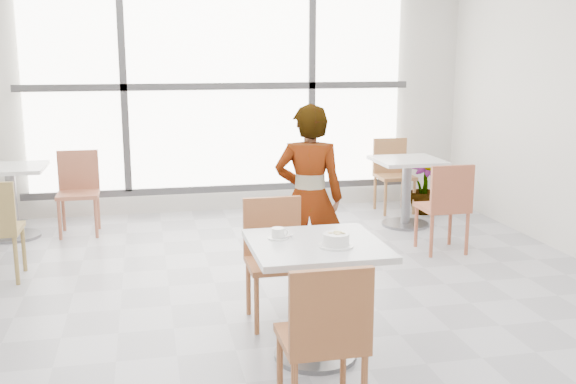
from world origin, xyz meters
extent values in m
plane|color=#9E9EA5|center=(0.00, 0.00, 0.00)|extent=(7.00, 7.00, 0.00)
plane|color=silver|center=(0.00, 3.50, 1.50)|extent=(6.00, 0.00, 6.00)
cube|color=white|center=(0.00, 3.44, 1.50)|extent=(4.40, 0.04, 2.40)
cube|color=#3F3F42|center=(0.00, 3.41, 1.50)|extent=(4.60, 0.05, 0.08)
cube|color=#3F3F42|center=(-1.10, 3.41, 1.50)|extent=(0.08, 0.05, 2.40)
cube|color=#3F3F42|center=(1.10, 3.41, 1.50)|extent=(0.08, 0.05, 2.40)
cube|color=#3F3F42|center=(0.00, 3.41, 0.28)|extent=(4.60, 0.05, 0.08)
cube|color=silver|center=(0.10, -0.63, 0.73)|extent=(0.80, 0.80, 0.04)
cylinder|color=slate|center=(0.10, -0.63, 0.35)|extent=(0.10, 0.10, 0.71)
cylinder|color=slate|center=(0.10, -0.63, 0.01)|extent=(0.52, 0.52, 0.03)
cube|color=#9D5B33|center=(-0.04, -1.30, 0.43)|extent=(0.42, 0.42, 0.04)
cube|color=#9D5B33|center=(-0.04, -1.49, 0.66)|extent=(0.42, 0.04, 0.42)
cylinder|color=#9D5B33|center=(0.14, -1.12, 0.21)|extent=(0.04, 0.04, 0.41)
cylinder|color=#9D5B33|center=(-0.22, -1.12, 0.21)|extent=(0.04, 0.04, 0.41)
cube|color=#A05D36|center=(-0.02, -0.03, 0.43)|extent=(0.42, 0.42, 0.04)
cube|color=#A05D36|center=(-0.02, 0.16, 0.66)|extent=(0.42, 0.04, 0.42)
cylinder|color=#A05D36|center=(-0.20, -0.21, 0.21)|extent=(0.04, 0.04, 0.41)
cylinder|color=#A05D36|center=(-0.20, 0.15, 0.21)|extent=(0.04, 0.04, 0.41)
cylinder|color=#A05D36|center=(0.16, -0.21, 0.21)|extent=(0.04, 0.04, 0.41)
cylinder|color=#A05D36|center=(0.16, 0.15, 0.21)|extent=(0.04, 0.04, 0.41)
cylinder|color=white|center=(0.20, -0.74, 0.76)|extent=(0.21, 0.21, 0.01)
cylinder|color=white|center=(0.20, -0.74, 0.80)|extent=(0.16, 0.16, 0.07)
torus|color=white|center=(0.20, -0.74, 0.83)|extent=(0.16, 0.16, 0.01)
cylinder|color=#D0AA8C|center=(0.20, -0.74, 0.80)|extent=(0.14, 0.14, 0.05)
cylinder|color=#F0E59B|center=(0.22, -0.74, 0.83)|extent=(0.03, 0.03, 0.01)
cylinder|color=beige|center=(0.19, -0.74, 0.83)|extent=(0.03, 0.03, 0.02)
cylinder|color=beige|center=(0.20, -0.76, 0.83)|extent=(0.03, 0.03, 0.02)
cylinder|color=beige|center=(0.24, -0.76, 0.83)|extent=(0.03, 0.03, 0.02)
cylinder|color=beige|center=(0.20, -0.77, 0.83)|extent=(0.03, 0.03, 0.01)
cylinder|color=beige|center=(0.21, -0.70, 0.83)|extent=(0.03, 0.03, 0.02)
cylinder|color=beige|center=(0.21, -0.74, 0.83)|extent=(0.03, 0.03, 0.02)
cylinder|color=beige|center=(0.20, -0.72, 0.84)|extent=(0.03, 0.03, 0.01)
cylinder|color=beige|center=(0.16, -0.73, 0.83)|extent=(0.03, 0.03, 0.01)
cylinder|color=#F6EA9F|center=(0.19, -0.75, 0.83)|extent=(0.03, 0.03, 0.01)
cylinder|color=white|center=(-0.11, -0.50, 0.75)|extent=(0.13, 0.13, 0.01)
cylinder|color=white|center=(-0.11, -0.50, 0.79)|extent=(0.08, 0.08, 0.06)
torus|color=white|center=(-0.06, -0.50, 0.79)|extent=(0.05, 0.01, 0.05)
cylinder|color=black|center=(-0.11, -0.50, 0.81)|extent=(0.07, 0.07, 0.00)
cube|color=silver|center=(-0.06, -0.52, 0.76)|extent=(0.09, 0.05, 0.00)
sphere|color=silver|center=(-0.02, -0.51, 0.76)|extent=(0.02, 0.02, 0.02)
imported|color=black|center=(0.37, 0.60, 0.75)|extent=(0.62, 0.49, 1.50)
cube|color=silver|center=(-2.26, 2.71, 0.73)|extent=(0.70, 0.70, 0.04)
cylinder|color=slate|center=(-2.26, 2.71, 0.35)|extent=(0.10, 0.10, 0.71)
cylinder|color=slate|center=(-2.26, 2.71, 0.01)|extent=(0.52, 0.52, 0.03)
cube|color=silver|center=(1.90, 2.31, 0.73)|extent=(0.70, 0.70, 0.04)
cylinder|color=slate|center=(1.90, 2.31, 0.35)|extent=(0.10, 0.10, 0.71)
cylinder|color=slate|center=(1.90, 2.31, 0.01)|extent=(0.52, 0.52, 0.03)
cylinder|color=olive|center=(-1.97, 1.54, 0.21)|extent=(0.04, 0.04, 0.41)
cylinder|color=olive|center=(-1.97, 1.18, 0.21)|extent=(0.04, 0.04, 0.41)
cube|color=#A15C43|center=(-1.60, 2.70, 0.43)|extent=(0.42, 0.42, 0.04)
cube|color=#A15C43|center=(-1.60, 2.89, 0.66)|extent=(0.42, 0.04, 0.42)
cylinder|color=#A15C43|center=(-1.78, 2.52, 0.21)|extent=(0.04, 0.04, 0.41)
cylinder|color=#A15C43|center=(-1.78, 2.88, 0.21)|extent=(0.04, 0.04, 0.41)
cylinder|color=#A15C43|center=(-1.42, 2.52, 0.21)|extent=(0.04, 0.04, 0.41)
cylinder|color=#A15C43|center=(-1.42, 2.88, 0.21)|extent=(0.04, 0.04, 0.41)
cube|color=#A5553A|center=(1.87, 1.33, 0.43)|extent=(0.42, 0.42, 0.04)
cube|color=#A5553A|center=(1.87, 1.14, 0.66)|extent=(0.42, 0.04, 0.42)
cylinder|color=#A5553A|center=(2.05, 1.51, 0.21)|extent=(0.04, 0.04, 0.41)
cylinder|color=#A5553A|center=(2.05, 1.15, 0.21)|extent=(0.04, 0.04, 0.41)
cylinder|color=#A5553A|center=(1.69, 1.51, 0.21)|extent=(0.04, 0.04, 0.41)
cylinder|color=#A5553A|center=(1.69, 1.15, 0.21)|extent=(0.04, 0.04, 0.41)
cube|color=#A26C40|center=(2.02, 2.95, 0.43)|extent=(0.42, 0.42, 0.04)
cube|color=#A26C40|center=(2.02, 3.14, 0.66)|extent=(0.42, 0.04, 0.42)
cylinder|color=#A26C40|center=(1.84, 2.77, 0.21)|extent=(0.04, 0.04, 0.41)
cylinder|color=#A26C40|center=(1.84, 3.13, 0.21)|extent=(0.04, 0.04, 0.41)
cylinder|color=#A26C40|center=(2.20, 2.77, 0.21)|extent=(0.04, 0.04, 0.41)
cylinder|color=#A26C40|center=(2.20, 3.13, 0.21)|extent=(0.04, 0.04, 0.41)
imported|color=#578046|center=(2.34, 2.81, 0.33)|extent=(0.44, 0.44, 0.65)
camera|label=1|loc=(-0.89, -4.38, 1.88)|focal=41.27mm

